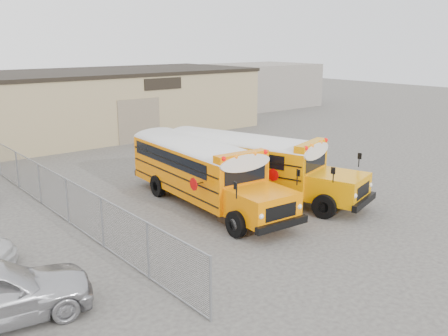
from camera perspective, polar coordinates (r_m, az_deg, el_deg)
ground at (r=20.79m, az=1.50°, el=-4.86°), size 120.00×120.00×0.00m
warehouse at (r=37.42m, az=-18.95°, el=6.78°), size 30.20×10.20×4.67m
chainlink_fence at (r=20.04m, az=-17.48°, el=-3.58°), size 0.07×18.07×1.81m
distant_building_right at (r=53.73m, az=4.37°, el=9.44°), size 10.00×8.00×4.40m
school_bus_left at (r=26.19m, az=-9.41°, el=2.67°), size 3.20×9.66×2.79m
school_bus_right at (r=25.85m, az=-7.81°, el=2.60°), size 4.99×9.84×2.80m
tarp_bundle at (r=19.37m, az=0.92°, el=-4.18°), size 0.98×0.98×1.34m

